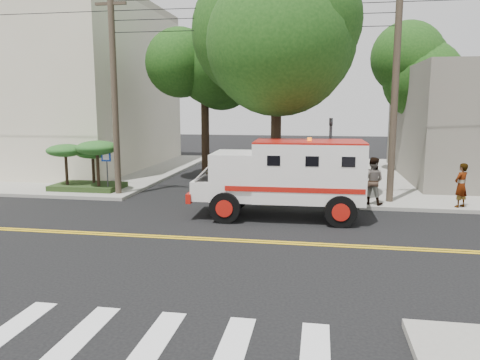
# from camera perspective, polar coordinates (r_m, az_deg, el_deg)

# --- Properties ---
(ground) EXTENTS (100.00, 100.00, 0.00)m
(ground) POSITION_cam_1_polar(r_m,az_deg,el_deg) (14.68, -4.04, -7.20)
(ground) COLOR black
(ground) RESTS_ON ground
(sidewalk_nw) EXTENTS (17.00, 17.00, 0.15)m
(sidewalk_nw) POSITION_cam_1_polar(r_m,az_deg,el_deg) (32.25, -21.95, 1.28)
(sidewalk_nw) COLOR gray
(sidewalk_nw) RESTS_ON ground
(building_left) EXTENTS (16.00, 14.00, 10.00)m
(building_left) POSITION_cam_1_polar(r_m,az_deg,el_deg) (34.35, -24.03, 10.10)
(building_left) COLOR beige
(building_left) RESTS_ON sidewalk_nw
(utility_pole_left) EXTENTS (0.28, 0.28, 9.00)m
(utility_pole_left) POSITION_cam_1_polar(r_m,az_deg,el_deg) (21.63, -15.05, 9.84)
(utility_pole_left) COLOR #382D23
(utility_pole_left) RESTS_ON ground
(utility_pole_right) EXTENTS (0.28, 0.28, 9.00)m
(utility_pole_right) POSITION_cam_1_polar(r_m,az_deg,el_deg) (20.09, 18.34, 9.77)
(utility_pole_right) COLOR #382D23
(utility_pole_right) RESTS_ON ground
(tree_main) EXTENTS (6.08, 5.70, 9.85)m
(tree_main) POSITION_cam_1_polar(r_m,az_deg,el_deg) (20.17, 5.78, 17.88)
(tree_main) COLOR black
(tree_main) RESTS_ON ground
(tree_left) EXTENTS (4.48, 4.20, 7.70)m
(tree_left) POSITION_cam_1_polar(r_m,az_deg,el_deg) (26.22, -3.76, 12.65)
(tree_left) COLOR black
(tree_left) RESTS_ON ground
(tree_right) EXTENTS (4.80, 4.50, 8.20)m
(tree_right) POSITION_cam_1_polar(r_m,az_deg,el_deg) (30.01, 20.69, 12.35)
(tree_right) COLOR black
(tree_right) RESTS_ON ground
(traffic_signal) EXTENTS (0.15, 0.18, 3.60)m
(traffic_signal) POSITION_cam_1_polar(r_m,az_deg,el_deg) (19.37, 10.93, 3.36)
(traffic_signal) COLOR #3F3F42
(traffic_signal) RESTS_ON ground
(accessibility_sign) EXTENTS (0.45, 0.10, 2.02)m
(accessibility_sign) POSITION_cam_1_polar(r_m,az_deg,el_deg) (22.21, -15.93, 1.67)
(accessibility_sign) COLOR #3F3F42
(accessibility_sign) RESTS_ON ground
(palm_planter) EXTENTS (3.52, 2.63, 2.36)m
(palm_planter) POSITION_cam_1_polar(r_m,az_deg,el_deg) (23.13, -18.25, 2.55)
(palm_planter) COLOR #1E3314
(palm_planter) RESTS_ON sidewalk_nw
(armored_truck) EXTENTS (6.33, 2.68, 2.85)m
(armored_truck) POSITION_cam_1_polar(r_m,az_deg,el_deg) (17.15, 5.66, 0.72)
(armored_truck) COLOR silver
(armored_truck) RESTS_ON ground
(pedestrian_a) EXTENTS (0.76, 0.73, 1.74)m
(pedestrian_a) POSITION_cam_1_polar(r_m,az_deg,el_deg) (20.18, 25.35, -0.58)
(pedestrian_a) COLOR gray
(pedestrian_a) RESTS_ON sidewalk_ne
(pedestrian_b) EXTENTS (1.11, 0.99, 1.91)m
(pedestrian_b) POSITION_cam_1_polar(r_m,az_deg,el_deg) (19.52, 15.82, -0.10)
(pedestrian_b) COLOR gray
(pedestrian_b) RESTS_ON sidewalk_ne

